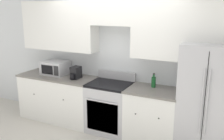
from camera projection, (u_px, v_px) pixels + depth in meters
ground_plane at (104, 138)px, 4.39m from camera, size 12.00×12.00×0.00m
wall_back at (118, 44)px, 4.49m from camera, size 8.00×0.39×2.60m
lower_cabinets_left at (59, 97)px, 5.05m from camera, size 1.59×0.64×0.92m
lower_cabinets_right at (152, 115)px, 4.22m from camera, size 0.87×0.64×0.92m
oven_range at (110, 107)px, 4.56m from camera, size 0.76×0.65×1.08m
refrigerator at (207, 100)px, 3.80m from camera, size 0.80×0.73×1.74m
microwave at (55, 68)px, 5.02m from camera, size 0.50×0.41×0.27m
bottle at (154, 82)px, 4.22m from camera, size 0.07×0.07×0.24m
paper_towel_holder at (76, 73)px, 4.72m from camera, size 0.15×0.26×0.23m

